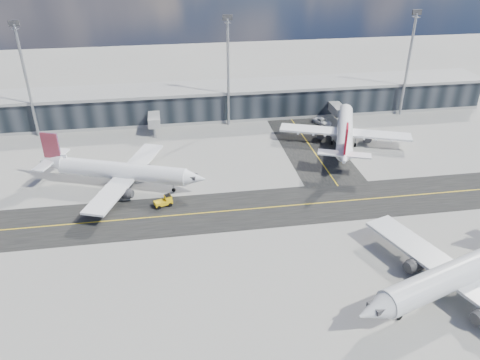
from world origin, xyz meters
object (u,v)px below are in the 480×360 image
at_px(baggage_tug, 165,201).
at_px(airliner_redtail, 345,131).
at_px(airliner_af, 120,171).
at_px(service_van, 322,121).
at_px(airliner_near, 468,269).

bearing_deg(baggage_tug, airliner_redtail, 97.89).
relative_size(airliner_af, service_van, 6.01).
bearing_deg(airliner_near, service_van, -18.68).
bearing_deg(baggage_tug, airliner_near, 35.84).
xyz_separation_m(airliner_af, airliner_redtail, (53.25, 12.74, 0.14)).
relative_size(airliner_redtail, service_van, 6.24).
relative_size(airliner_near, service_van, 6.76).
height_order(airliner_af, airliner_near, airliner_near).
distance_m(airliner_af, service_van, 58.91).
xyz_separation_m(airliner_af, service_van, (52.34, 26.89, -2.75)).
height_order(airliner_redtail, airliner_near, airliner_near).
xyz_separation_m(airliner_redtail, baggage_tug, (-44.43, -22.03, -2.64)).
bearing_deg(airliner_redtail, service_van, 114.67).
bearing_deg(service_van, airliner_redtail, -110.99).
relative_size(airliner_af, airliner_near, 0.89).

